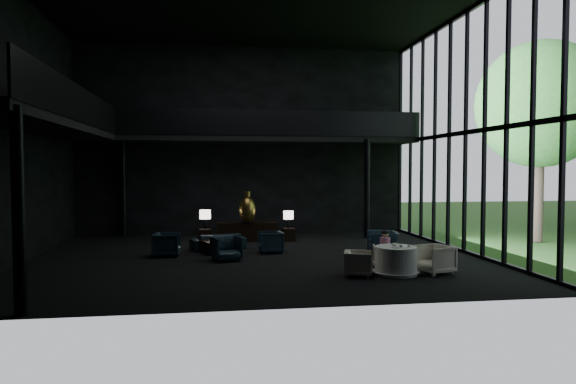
{
  "coord_description": "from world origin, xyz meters",
  "views": [
    {
      "loc": [
        -1.33,
        -16.03,
        2.81
      ],
      "look_at": [
        1.07,
        0.5,
        2.04
      ],
      "focal_mm": 32.0,
      "sensor_mm": 36.0,
      "label": 1
    }
  ],
  "objects": [
    {
      "name": "ceiling",
      "position": [
        0.0,
        0.0,
        8.0
      ],
      "size": [
        14.0,
        12.0,
        0.02
      ],
      "primitive_type": "cube",
      "color": "black",
      "rests_on": "ground"
    },
    {
      "name": "wall_left",
      "position": [
        -7.0,
        0.0,
        4.0
      ],
      "size": [
        0.04,
        12.0,
        8.0
      ],
      "primitive_type": "cube",
      "color": "black",
      "rests_on": "ground"
    },
    {
      "name": "child",
      "position": [
        3.45,
        -2.18,
        0.76
      ],
      "size": [
        0.29,
        0.29,
        0.62
      ],
      "rotation": [
        0.0,
        0.0,
        3.14
      ],
      "color": "#CDA7B1",
      "rests_on": "dining_chair_north"
    },
    {
      "name": "mezzanine_left",
      "position": [
        -6.0,
        0.0,
        4.0
      ],
      "size": [
        2.0,
        12.0,
        0.25
      ],
      "primitive_type": "cube",
      "color": "black",
      "rests_on": "wall_left"
    },
    {
      "name": "wall_back",
      "position": [
        0.0,
        6.0,
        4.0
      ],
      "size": [
        14.0,
        0.04,
        8.0
      ],
      "primitive_type": "cube",
      "color": "black",
      "rests_on": "ground"
    },
    {
      "name": "table_lamp_right",
      "position": [
        1.54,
        3.62,
        0.97
      ],
      "size": [
        0.39,
        0.39,
        0.66
      ],
      "color": "black",
      "rests_on": "side_table_right"
    },
    {
      "name": "wall_front",
      "position": [
        0.0,
        -6.0,
        4.0
      ],
      "size": [
        14.0,
        0.04,
        8.0
      ],
      "primitive_type": "cube",
      "color": "black",
      "rests_on": "ground"
    },
    {
      "name": "dining_chair_east",
      "position": [
        4.5,
        -3.14,
        0.46
      ],
      "size": [
        1.05,
        1.09,
        0.91
      ],
      "primitive_type": "imported",
      "rotation": [
        0.0,
        0.0,
        -1.28
      ],
      "color": "#C8B288",
      "rests_on": "floor"
    },
    {
      "name": "coffee_cup",
      "position": [
        3.74,
        -3.26,
        0.79
      ],
      "size": [
        0.09,
        0.09,
        0.06
      ],
      "primitive_type": "cylinder",
      "rotation": [
        0.0,
        0.0,
        -0.15
      ],
      "color": "white",
      "rests_on": "saucer"
    },
    {
      "name": "railing_left",
      "position": [
        -5.0,
        0.0,
        4.6
      ],
      "size": [
        0.06,
        12.0,
        1.0
      ],
      "primitive_type": "cube",
      "color": "black",
      "rests_on": "mezzanine_left"
    },
    {
      "name": "saucer",
      "position": [
        3.7,
        -3.3,
        0.76
      ],
      "size": [
        0.14,
        0.14,
        0.01
      ],
      "primitive_type": "cylinder",
      "rotation": [
        0.0,
        0.0,
        -0.04
      ],
      "color": "white",
      "rests_on": "dining_table"
    },
    {
      "name": "plate_a",
      "position": [
        3.34,
        -3.36,
        0.76
      ],
      "size": [
        0.28,
        0.28,
        0.02
      ],
      "primitive_type": "cylinder",
      "rotation": [
        0.0,
        0.0,
        -0.12
      ],
      "color": "white",
      "rests_on": "dining_table"
    },
    {
      "name": "sofa",
      "position": [
        -1.18,
        1.91,
        0.33
      ],
      "size": [
        1.73,
        0.95,
        0.65
      ],
      "primitive_type": "imported",
      "rotation": [
        0.0,
        0.0,
        3.44
      ],
      "color": "#131F31",
      "rests_on": "floor"
    },
    {
      "name": "window_armchair",
      "position": [
        4.31,
        0.52,
        0.45
      ],
      "size": [
        0.81,
        1.11,
        0.9
      ],
      "primitive_type": "imported",
      "rotation": [
        0.0,
        0.0,
        -1.71
      ],
      "color": "#172737",
      "rests_on": "floor"
    },
    {
      "name": "column_sw",
      "position": [
        -5.0,
        -5.7,
        2.0
      ],
      "size": [
        0.24,
        0.24,
        4.0
      ],
      "primitive_type": "cylinder",
      "color": "black",
      "rests_on": "floor"
    },
    {
      "name": "dining_table",
      "position": [
        3.42,
        -3.14,
        0.33
      ],
      "size": [
        1.24,
        1.24,
        0.75
      ],
      "color": "white",
      "rests_on": "floor"
    },
    {
      "name": "dining_chair_west",
      "position": [
        2.4,
        -3.13,
        0.34
      ],
      "size": [
        0.79,
        0.81,
        0.68
      ],
      "primitive_type": "imported",
      "rotation": [
        0.0,
        0.0,
        1.26
      ],
      "color": "beige",
      "rests_on": "floor"
    },
    {
      "name": "bronze_urn",
      "position": [
        -0.06,
        3.5,
        1.25
      ],
      "size": [
        0.65,
        0.65,
        1.21
      ],
      "color": "#A05D28",
      "rests_on": "console"
    },
    {
      "name": "mezzanine_back",
      "position": [
        1.0,
        5.0,
        4.0
      ],
      "size": [
        12.0,
        2.0,
        0.25
      ],
      "primitive_type": "cube",
      "color": "black",
      "rests_on": "wall_back"
    },
    {
      "name": "dining_chair_north",
      "position": [
        3.46,
        -2.28,
        0.34
      ],
      "size": [
        0.79,
        0.76,
        0.69
      ],
      "primitive_type": "imported",
      "rotation": [
        0.0,
        0.0,
        2.92
      ],
      "color": "beige",
      "rests_on": "floor"
    },
    {
      "name": "cereal_bowl",
      "position": [
        3.43,
        -2.99,
        0.79
      ],
      "size": [
        0.15,
        0.15,
        0.08
      ],
      "primitive_type": "ellipsoid",
      "color": "white",
      "rests_on": "dining_table"
    },
    {
      "name": "railing_back",
      "position": [
        1.0,
        4.0,
        4.6
      ],
      "size": [
        12.0,
        0.06,
        1.0
      ],
      "primitive_type": "cube",
      "color": "black",
      "rests_on": "mezzanine_back"
    },
    {
      "name": "side_table_right",
      "position": [
        1.54,
        3.55,
        0.25
      ],
      "size": [
        0.45,
        0.45,
        0.5
      ],
      "primitive_type": "cube",
      "color": "black",
      "rests_on": "floor"
    },
    {
      "name": "column_nw",
      "position": [
        -5.0,
        5.7,
        2.0
      ],
      "size": [
        0.24,
        0.24,
        4.0
      ],
      "primitive_type": "cylinder",
      "color": "black",
      "rests_on": "floor"
    },
    {
      "name": "plate_b",
      "position": [
        3.64,
        -2.99,
        0.76
      ],
      "size": [
        0.26,
        0.26,
        0.01
      ],
      "primitive_type": "cylinder",
      "rotation": [
        0.0,
        0.0,
        -0.32
      ],
      "color": "white",
      "rests_on": "dining_table"
    },
    {
      "name": "lounge_armchair_west",
      "position": [
        -2.83,
        0.65,
        0.45
      ],
      "size": [
        0.85,
        0.9,
        0.9
      ],
      "primitive_type": "imported",
      "rotation": [
        0.0,
        0.0,
        1.53
      ],
      "color": "#14233A",
      "rests_on": "floor"
    },
    {
      "name": "column_ne",
      "position": [
        4.8,
        4.0,
        2.0
      ],
      "size": [
        0.24,
        0.24,
        4.0
      ],
      "primitive_type": "cylinder",
      "color": "black",
      "rests_on": "floor"
    },
    {
      "name": "curtain_wall",
      "position": [
        6.95,
        0.0,
        4.0
      ],
      "size": [
        0.2,
        12.0,
        8.0
      ],
      "primitive_type": null,
      "color": "black",
      "rests_on": "ground"
    },
    {
      "name": "side_table_left",
      "position": [
        -1.66,
        3.49,
        0.26
      ],
      "size": [
        0.47,
        0.47,
        0.52
      ],
      "primitive_type": "cube",
      "color": "black",
      "rests_on": "floor"
    },
    {
      "name": "lounge_armchair_east",
      "position": [
        0.54,
        0.88,
        0.4
      ],
      "size": [
        0.75,
        0.8,
        0.79
      ],
      "primitive_type": "imported",
      "rotation": [
        0.0,
        0.0,
        -1.53
      ],
      "color": "navy",
      "rests_on": "floor"
    },
    {
      "name": "table_lamp_left",
      "position": [
        -1.66,
        3.69,
        1.03
      ],
      "size": [
        0.42,
        0.42,
        0.71
      ],
      "color": "black",
      "rests_on": "side_table_left"
    },
    {
      "name": "tree_near",
      "position": [
        11.0,
        2.0,
        5.23
      ],
      "size": [
        4.8,
        4.8,
        7.65
      ],
      "color": "#382D23",
      "rests_on": "garden_ground"
    },
    {
      "name": "console",
      "position": [
        -0.06,
        3.72,
        0.37
      ],
      "size": [
        2.3,
        0.52,
        0.73
      ],
      "primitive_type": "cube",
      "color": "black",
      "rests_on": "floor"
    },
    {
      "name": "coffee_table",
      "position": [
        -1.21,
        1.04,
        0.21
      ],
      "size": [
        1.23,
        1.23,
        0.42
      ],
      "primitive_type": "cube",
      "rotation": [
        0.0,
        0.0,
        0.38
      ],
      "color": "black",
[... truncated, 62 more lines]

